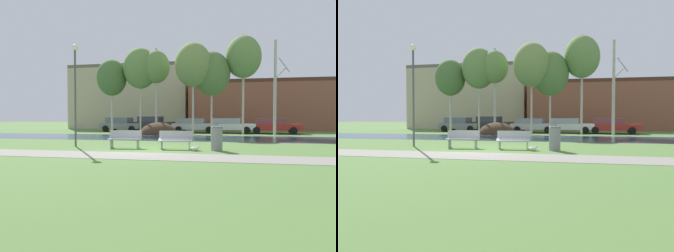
% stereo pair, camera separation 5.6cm
% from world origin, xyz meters
% --- Properties ---
extents(ground_plane, '(120.00, 120.00, 0.00)m').
position_xyz_m(ground_plane, '(0.00, 10.00, 0.00)').
color(ground_plane, '#517538').
extents(paved_path_strip, '(60.00, 2.20, 0.01)m').
position_xyz_m(paved_path_strip, '(0.00, -1.98, 0.01)').
color(paved_path_strip, gray).
rests_on(paved_path_strip, ground).
extents(river_band, '(80.00, 6.26, 0.01)m').
position_xyz_m(river_band, '(0.00, 8.71, 0.00)').
color(river_band, '#284256').
rests_on(river_band, ground).
extents(soil_mound, '(3.29, 3.39, 2.08)m').
position_xyz_m(soil_mound, '(-2.54, 13.17, 0.00)').
color(soil_mound, '#423021').
rests_on(soil_mound, ground).
extents(bench_left, '(1.65, 0.72, 0.87)m').
position_xyz_m(bench_left, '(-1.28, 0.88, 0.47)').
color(bench_left, '#9EA0A3').
rests_on(bench_left, ground).
extents(bench_right, '(1.65, 0.72, 0.87)m').
position_xyz_m(bench_right, '(1.26, 0.88, 0.47)').
color(bench_right, '#9EA0A3').
rests_on(bench_right, ground).
extents(trash_bin, '(0.54, 0.54, 1.09)m').
position_xyz_m(trash_bin, '(3.21, 0.66, 0.56)').
color(trash_bin, gray).
rests_on(trash_bin, ground).
extents(seagull, '(0.42, 0.16, 0.25)m').
position_xyz_m(seagull, '(2.28, 0.19, 0.13)').
color(seagull, white).
rests_on(seagull, ground).
extents(streetlamp, '(0.32, 0.32, 5.29)m').
position_xyz_m(streetlamp, '(-4.11, 1.24, 3.54)').
color(streetlamp, '#4C4C51').
rests_on(streetlamp, ground).
extents(birch_far_left, '(2.84, 2.84, 6.93)m').
position_xyz_m(birch_far_left, '(-7.36, 14.30, 5.21)').
color(birch_far_left, '#BCB7A8').
rests_on(birch_far_left, ground).
extents(birch_left, '(3.14, 3.14, 7.90)m').
position_xyz_m(birch_left, '(-4.55, 14.30, 6.01)').
color(birch_left, beige).
rests_on(birch_left, ground).
extents(birch_center_left, '(2.46, 2.46, 7.78)m').
position_xyz_m(birch_center_left, '(-2.99, 14.11, 6.03)').
color(birch_center_left, '#BCB7A8').
rests_on(birch_center_left, ground).
extents(birch_center, '(3.15, 3.15, 7.87)m').
position_xyz_m(birch_center, '(0.52, 13.12, 5.97)').
color(birch_center, '#BCB7A8').
rests_on(birch_center, ground).
extents(birch_center_right, '(3.22, 3.22, 7.23)m').
position_xyz_m(birch_center_right, '(2.04, 14.01, 5.29)').
color(birch_center_right, '#BCB7A8').
rests_on(birch_center_right, ground).
extents(birch_right, '(3.04, 3.04, 8.60)m').
position_xyz_m(birch_right, '(4.74, 14.25, 6.68)').
color(birch_right, '#BCB7A8').
rests_on(birch_right, ground).
extents(birch_far_right, '(1.25, 2.02, 7.87)m').
position_xyz_m(birch_far_right, '(7.31, 13.55, 4.01)').
color(birch_far_right, '#BCB7A8').
rests_on(birch_far_right, ground).
extents(parked_van_nearest_grey, '(4.53, 2.41, 1.46)m').
position_xyz_m(parked_van_nearest_grey, '(-7.44, 17.06, 0.77)').
color(parked_van_nearest_grey, slate).
rests_on(parked_van_nearest_grey, ground).
extents(parked_sedan_second_dark, '(4.24, 2.26, 1.56)m').
position_xyz_m(parked_sedan_second_dark, '(-4.05, 16.91, 0.81)').
color(parked_sedan_second_dark, '#282B30').
rests_on(parked_sedan_second_dark, ground).
extents(parked_hatch_third_silver, '(4.55, 2.41, 1.39)m').
position_xyz_m(parked_hatch_third_silver, '(0.28, 16.29, 0.74)').
color(parked_hatch_third_silver, '#B2B5BC').
rests_on(parked_hatch_third_silver, ground).
extents(parked_wagon_fourth_white, '(4.87, 2.39, 1.40)m').
position_xyz_m(parked_wagon_fourth_white, '(3.51, 16.32, 0.75)').
color(parked_wagon_fourth_white, silver).
rests_on(parked_wagon_fourth_white, ground).
extents(parked_suv_fifth_red, '(4.80, 2.41, 1.37)m').
position_xyz_m(parked_suv_fifth_red, '(7.46, 16.02, 0.74)').
color(parked_suv_fifth_red, maroon).
rests_on(parked_suv_fifth_red, ground).
extents(building_beige_block, '(15.22, 6.99, 8.10)m').
position_xyz_m(building_beige_block, '(-9.25, 26.45, 4.05)').
color(building_beige_block, '#BCAD8E').
rests_on(building_beige_block, ground).
extents(building_brick_low, '(16.66, 9.42, 5.69)m').
position_xyz_m(building_brick_low, '(7.21, 26.29, 2.85)').
color(building_brick_low, brown).
rests_on(building_brick_low, ground).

